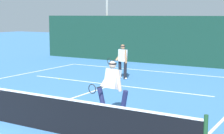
# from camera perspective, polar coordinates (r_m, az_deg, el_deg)

# --- Properties ---
(ground_plane) EXTENTS (80.00, 80.00, 0.00)m
(ground_plane) POSITION_cam_1_polar(r_m,az_deg,el_deg) (10.86, -17.20, -8.27)
(ground_plane) COLOR teal
(court_line_baseline_far) EXTENTS (10.85, 0.10, 0.01)m
(court_line_baseline_far) POSITION_cam_1_polar(r_m,az_deg,el_deg) (19.42, 6.80, -0.67)
(court_line_baseline_far) COLOR white
(court_line_baseline_far) RESTS_ON ground_plane
(court_line_service) EXTENTS (8.85, 0.10, 0.01)m
(court_line_service) POSITION_cam_1_polar(r_m,az_deg,el_deg) (15.58, 0.15, -2.85)
(court_line_service) COLOR white
(court_line_service) RESTS_ON ground_plane
(court_line_centre) EXTENTS (0.10, 6.40, 0.01)m
(court_line_centre) POSITION_cam_1_polar(r_m,az_deg,el_deg) (13.12, -6.72, -5.06)
(court_line_centre) COLOR white
(court_line_centre) RESTS_ON ground_plane
(tennis_net) EXTENTS (11.89, 0.09, 1.06)m
(tennis_net) POSITION_cam_1_polar(r_m,az_deg,el_deg) (10.73, -17.32, -5.71)
(tennis_net) COLOR #1E4723
(tennis_net) RESTS_ON ground_plane
(player_near) EXTENTS (1.18, 0.89, 1.67)m
(player_near) POSITION_cam_1_polar(r_m,az_deg,el_deg) (10.74, 0.03, -3.00)
(player_near) COLOR #1E234C
(player_near) RESTS_ON ground_plane
(player_far) EXTENTS (0.97, 0.84, 1.64)m
(player_far) POSITION_cam_1_polar(r_m,az_deg,el_deg) (16.98, 1.67, 1.15)
(player_far) COLOR black
(player_far) RESTS_ON ground_plane
(tennis_ball) EXTENTS (0.07, 0.07, 0.07)m
(tennis_ball) POSITION_cam_1_polar(r_m,az_deg,el_deg) (16.98, -8.41, -1.90)
(tennis_ball) COLOR #D1E033
(tennis_ball) RESTS_ON ground_plane
(back_fence_windscreen) EXTENTS (19.46, 0.12, 2.96)m
(back_fence_windscreen) POSITION_cam_1_polar(r_m,az_deg,el_deg) (21.83, 9.90, 4.17)
(back_fence_windscreen) COLOR #123529
(back_fence_windscreen) RESTS_ON ground_plane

